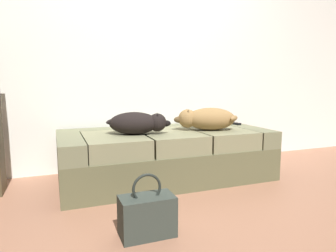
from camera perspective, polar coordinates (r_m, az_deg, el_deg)
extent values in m
plane|color=#9A674D|center=(2.10, 9.31, -17.13)|extent=(10.00, 10.00, 0.00)
cube|color=white|center=(3.35, -3.93, 16.71)|extent=(6.40, 0.10, 2.80)
cube|color=brown|center=(2.87, -0.36, -6.97)|extent=(1.93, 0.89, 0.30)
cube|color=#6B6D4F|center=(2.65, -18.16, -3.55)|extent=(0.20, 0.89, 0.16)
cube|color=#6B6D4F|center=(3.22, 14.15, -1.40)|extent=(0.20, 0.89, 0.16)
cube|color=#6B6D4F|center=(3.14, -2.59, -1.41)|extent=(1.53, 0.20, 0.16)
cube|color=#797857|center=(2.59, -10.18, -3.53)|extent=(0.49, 0.68, 0.16)
cube|color=#797857|center=(2.73, 0.38, -2.82)|extent=(0.49, 0.68, 0.16)
cube|color=#797857|center=(2.95, 9.62, -2.12)|extent=(0.49, 0.68, 0.16)
ellipsoid|color=black|center=(2.61, -6.48, 0.53)|extent=(0.47, 0.35, 0.19)
sphere|color=black|center=(2.60, -2.05, 0.68)|extent=(0.16, 0.16, 0.16)
ellipsoid|color=black|center=(2.61, -0.48, 0.50)|extent=(0.11, 0.08, 0.06)
cone|color=black|center=(2.64, -2.09, 2.08)|extent=(0.04, 0.04, 0.05)
cone|color=black|center=(2.55, -2.02, 1.88)|extent=(0.04, 0.04, 0.05)
ellipsoid|color=black|center=(2.67, -10.54, 0.83)|extent=(0.15, 0.15, 0.05)
ellipsoid|color=olive|center=(2.86, 8.09, 1.34)|extent=(0.52, 0.39, 0.21)
sphere|color=olive|center=(2.82, 3.71, 1.42)|extent=(0.17, 0.17, 0.17)
ellipsoid|color=brown|center=(2.81, 2.14, 1.21)|extent=(0.12, 0.09, 0.06)
cone|color=brown|center=(2.77, 3.85, 2.65)|extent=(0.04, 0.04, 0.05)
cone|color=brown|center=(2.86, 3.60, 2.82)|extent=(0.04, 0.04, 0.05)
ellipsoid|color=olive|center=(2.86, 12.40, 1.44)|extent=(0.17, 0.16, 0.05)
cube|color=black|center=(3.32, 12.54, 0.48)|extent=(0.07, 0.16, 0.02)
cube|color=#303932|center=(1.85, -3.99, -16.66)|extent=(0.32, 0.18, 0.24)
torus|color=#222823|center=(1.78, -4.04, -11.68)|extent=(0.18, 0.02, 0.18)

